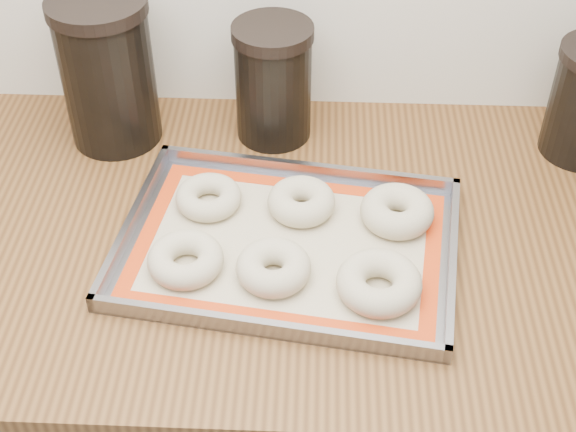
{
  "coord_description": "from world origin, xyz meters",
  "views": [
    {
      "loc": [
        -0.02,
        0.83,
        1.68
      ],
      "look_at": [
        -0.05,
        1.63,
        0.96
      ],
      "focal_mm": 50.0,
      "sensor_mm": 36.0,
      "label": 1
    }
  ],
  "objects_px": {
    "baking_tray": "(288,244)",
    "bagel_front_right": "(379,283)",
    "canister_mid": "(273,82)",
    "bagel_front_left": "(186,259)",
    "bagel_front_mid": "(274,267)",
    "canister_left": "(108,71)",
    "bagel_back_mid": "(301,201)",
    "bagel_back_left": "(209,197)",
    "bagel_back_right": "(397,211)"
  },
  "relations": [
    {
      "from": "baking_tray",
      "to": "bagel_back_mid",
      "type": "distance_m",
      "value": 0.08
    },
    {
      "from": "bagel_front_left",
      "to": "bagel_front_right",
      "type": "distance_m",
      "value": 0.26
    },
    {
      "from": "bagel_back_mid",
      "to": "canister_left",
      "type": "xyz_separation_m",
      "value": [
        -0.31,
        0.18,
        0.1
      ]
    },
    {
      "from": "bagel_back_mid",
      "to": "canister_left",
      "type": "height_order",
      "value": "canister_left"
    },
    {
      "from": "bagel_front_mid",
      "to": "canister_mid",
      "type": "bearing_deg",
      "value": 93.12
    },
    {
      "from": "bagel_front_mid",
      "to": "canister_left",
      "type": "relative_size",
      "value": 0.42
    },
    {
      "from": "bagel_front_right",
      "to": "baking_tray",
      "type": "bearing_deg",
      "value": 145.21
    },
    {
      "from": "bagel_front_right",
      "to": "bagel_back_right",
      "type": "height_order",
      "value": "bagel_back_right"
    },
    {
      "from": "baking_tray",
      "to": "bagel_back_left",
      "type": "xyz_separation_m",
      "value": [
        -0.12,
        0.08,
        0.01
      ]
    },
    {
      "from": "bagel_back_right",
      "to": "canister_mid",
      "type": "height_order",
      "value": "canister_mid"
    },
    {
      "from": "bagel_front_left",
      "to": "bagel_front_mid",
      "type": "bearing_deg",
      "value": -5.46
    },
    {
      "from": "baking_tray",
      "to": "bagel_front_right",
      "type": "height_order",
      "value": "bagel_front_right"
    },
    {
      "from": "bagel_front_mid",
      "to": "bagel_back_right",
      "type": "xyz_separation_m",
      "value": [
        0.17,
        0.12,
        0.0
      ]
    },
    {
      "from": "baking_tray",
      "to": "bagel_back_right",
      "type": "bearing_deg",
      "value": 20.3
    },
    {
      "from": "bagel_front_right",
      "to": "bagel_back_mid",
      "type": "height_order",
      "value": "same"
    },
    {
      "from": "baking_tray",
      "to": "bagel_front_right",
      "type": "xyz_separation_m",
      "value": [
        0.12,
        -0.08,
        0.02
      ]
    },
    {
      "from": "bagel_front_left",
      "to": "bagel_front_right",
      "type": "xyz_separation_m",
      "value": [
        0.26,
        -0.03,
        0.0
      ]
    },
    {
      "from": "bagel_front_mid",
      "to": "canister_left",
      "type": "xyz_separation_m",
      "value": [
        -0.27,
        0.32,
        0.1
      ]
    },
    {
      "from": "bagel_front_mid",
      "to": "canister_mid",
      "type": "distance_m",
      "value": 0.34
    },
    {
      "from": "baking_tray",
      "to": "canister_left",
      "type": "xyz_separation_m",
      "value": [
        -0.29,
        0.26,
        0.11
      ]
    },
    {
      "from": "bagel_front_left",
      "to": "bagel_back_mid",
      "type": "distance_m",
      "value": 0.2
    },
    {
      "from": "bagel_back_left",
      "to": "bagel_back_right",
      "type": "height_order",
      "value": "bagel_back_right"
    },
    {
      "from": "canister_mid",
      "to": "bagel_back_left",
      "type": "bearing_deg",
      "value": -113.7
    },
    {
      "from": "bagel_back_mid",
      "to": "bagel_back_right",
      "type": "relative_size",
      "value": 0.94
    },
    {
      "from": "bagel_front_left",
      "to": "bagel_back_left",
      "type": "bearing_deg",
      "value": 83.24
    },
    {
      "from": "bagel_back_mid",
      "to": "baking_tray",
      "type": "bearing_deg",
      "value": -102.57
    },
    {
      "from": "bagel_back_left",
      "to": "bagel_front_left",
      "type": "bearing_deg",
      "value": -96.76
    },
    {
      "from": "bagel_front_right",
      "to": "bagel_back_mid",
      "type": "relative_size",
      "value": 1.14
    },
    {
      "from": "baking_tray",
      "to": "canister_mid",
      "type": "relative_size",
      "value": 2.59
    },
    {
      "from": "bagel_front_left",
      "to": "canister_mid",
      "type": "xyz_separation_m",
      "value": [
        0.1,
        0.32,
        0.08
      ]
    },
    {
      "from": "bagel_back_left",
      "to": "bagel_back_right",
      "type": "bearing_deg",
      "value": -4.94
    },
    {
      "from": "bagel_front_right",
      "to": "bagel_back_mid",
      "type": "distance_m",
      "value": 0.19
    },
    {
      "from": "bagel_front_mid",
      "to": "bagel_front_left",
      "type": "bearing_deg",
      "value": 174.54
    },
    {
      "from": "bagel_front_left",
      "to": "bagel_back_mid",
      "type": "bearing_deg",
      "value": 39.27
    },
    {
      "from": "bagel_front_mid",
      "to": "bagel_back_mid",
      "type": "xyz_separation_m",
      "value": [
        0.03,
        0.14,
        0.0
      ]
    },
    {
      "from": "baking_tray",
      "to": "bagel_front_right",
      "type": "distance_m",
      "value": 0.15
    },
    {
      "from": "baking_tray",
      "to": "bagel_back_right",
      "type": "height_order",
      "value": "bagel_back_right"
    },
    {
      "from": "bagel_back_mid",
      "to": "canister_mid",
      "type": "relative_size",
      "value": 0.51
    },
    {
      "from": "canister_left",
      "to": "bagel_front_right",
      "type": "bearing_deg",
      "value": -39.54
    },
    {
      "from": "bagel_back_right",
      "to": "bagel_back_mid",
      "type": "bearing_deg",
      "value": 173.05
    },
    {
      "from": "baking_tray",
      "to": "canister_mid",
      "type": "height_order",
      "value": "canister_mid"
    },
    {
      "from": "bagel_front_left",
      "to": "bagel_back_right",
      "type": "bearing_deg",
      "value": 20.39
    },
    {
      "from": "bagel_front_left",
      "to": "canister_mid",
      "type": "relative_size",
      "value": 0.53
    },
    {
      "from": "baking_tray",
      "to": "bagel_front_mid",
      "type": "height_order",
      "value": "bagel_front_mid"
    },
    {
      "from": "bagel_front_right",
      "to": "bagel_back_right",
      "type": "distance_m",
      "value": 0.14
    },
    {
      "from": "baking_tray",
      "to": "bagel_front_mid",
      "type": "relative_size",
      "value": 5.01
    },
    {
      "from": "canister_mid",
      "to": "baking_tray",
      "type": "bearing_deg",
      "value": -82.75
    },
    {
      "from": "bagel_front_mid",
      "to": "bagel_front_right",
      "type": "bearing_deg",
      "value": -9.32
    },
    {
      "from": "bagel_front_left",
      "to": "bagel_back_right",
      "type": "relative_size",
      "value": 0.98
    },
    {
      "from": "bagel_back_left",
      "to": "bagel_back_right",
      "type": "relative_size",
      "value": 0.92
    }
  ]
}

